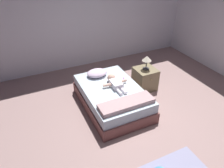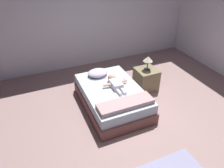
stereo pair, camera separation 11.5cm
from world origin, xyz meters
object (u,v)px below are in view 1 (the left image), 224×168
object	(u,v)px
baby	(115,83)
lamp	(147,59)
toothbrush	(124,79)
nightstand	(145,79)
pillow	(97,73)
bed	(112,97)

from	to	relation	value
baby	lamp	world-z (taller)	lamp
baby	toothbrush	world-z (taller)	baby
nightstand	pillow	bearing A→B (deg)	163.05
toothbrush	baby	bearing A→B (deg)	-153.93
bed	nightstand	distance (m)	0.99
pillow	lamp	xyz separation A→B (m)	(1.04, -0.32, 0.25)
toothbrush	lamp	size ratio (longest dim) A/B	0.39
pillow	toothbrush	size ratio (longest dim) A/B	3.49
bed	pillow	distance (m)	0.65
toothbrush	nightstand	distance (m)	0.62
bed	lamp	distance (m)	1.13
bed	pillow	world-z (taller)	pillow
bed	pillow	bearing A→B (deg)	98.29
pillow	toothbrush	world-z (taller)	pillow
bed	toothbrush	bearing A→B (deg)	28.89
baby	toothbrush	distance (m)	0.31
pillow	baby	world-z (taller)	baby
bed	nightstand	world-z (taller)	nightstand
bed	lamp	size ratio (longest dim) A/B	5.39
baby	lamp	size ratio (longest dim) A/B	1.98
bed	baby	bearing A→B (deg)	35.99
toothbrush	bed	bearing A→B (deg)	-151.11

